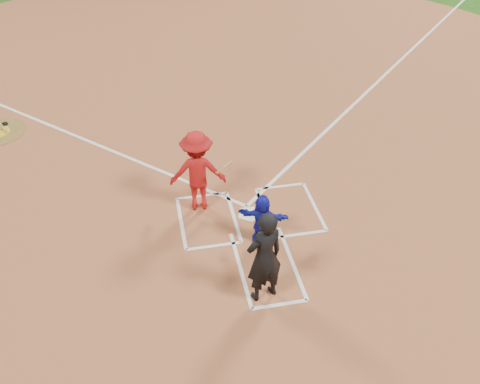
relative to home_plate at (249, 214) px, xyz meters
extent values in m
plane|color=#1C4912|center=(0.00, 0.00, -0.02)|extent=(120.00, 120.00, 0.00)
cylinder|color=brown|center=(0.00, 6.00, -0.01)|extent=(28.00, 28.00, 0.01)
cylinder|color=white|center=(0.00, 0.00, 0.00)|extent=(0.60, 0.60, 0.02)
cylinder|color=#A87E3D|center=(-6.27, 5.35, 0.03)|extent=(0.41, 0.79, 0.06)
torus|color=black|center=(-6.22, 5.50, 0.03)|extent=(0.19, 0.19, 0.05)
imported|color=#161BB4|center=(0.08, -0.92, 0.59)|extent=(1.15, 0.76, 1.19)
imported|color=black|center=(-0.26, -2.49, 1.01)|extent=(0.86, 0.69, 2.04)
cube|color=white|center=(-0.98, 0.92, -0.01)|extent=(1.22, 0.08, 0.01)
cube|color=white|center=(-0.98, -0.92, -0.01)|extent=(1.22, 0.08, 0.01)
cube|color=white|center=(-0.37, 0.00, -0.01)|extent=(0.08, 1.83, 0.01)
cube|color=white|center=(-1.59, 0.00, -0.01)|extent=(0.08, 1.83, 0.01)
cube|color=white|center=(0.98, 0.92, -0.01)|extent=(1.22, 0.08, 0.01)
cube|color=white|center=(0.98, -0.92, -0.01)|extent=(1.22, 0.08, 0.01)
cube|color=white|center=(0.37, 0.00, -0.01)|extent=(0.08, 1.83, 0.01)
cube|color=white|center=(1.59, 0.00, -0.01)|extent=(0.08, 1.83, 0.01)
cube|color=white|center=(-0.55, -1.70, -0.01)|extent=(0.08, 2.20, 0.01)
cube|color=white|center=(0.55, -1.70, -0.01)|extent=(0.08, 2.20, 0.01)
cube|color=white|center=(0.00, -2.80, -0.01)|extent=(1.10, 0.08, 0.01)
cube|color=white|center=(7.07, 7.37, -0.01)|extent=(14.21, 14.21, 0.01)
imported|color=#AF1314|center=(-1.10, 0.54, 0.99)|extent=(1.36, 0.87, 2.00)
cylinder|color=#A1723B|center=(-0.50, 0.39, 1.13)|extent=(0.52, 0.73, 0.28)
camera|label=1|loc=(-2.11, -9.41, 7.90)|focal=40.00mm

